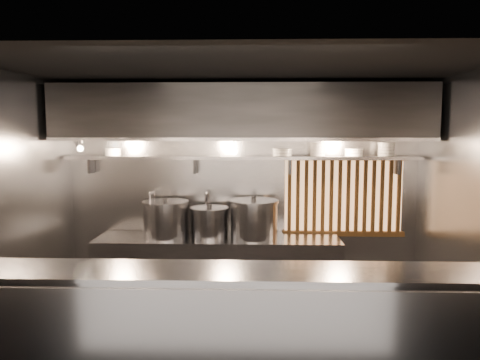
# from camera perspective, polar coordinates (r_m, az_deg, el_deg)

# --- Properties ---
(floor) EXTENTS (4.50, 4.50, 0.00)m
(floor) POSITION_cam_1_polar(r_m,az_deg,el_deg) (5.06, -0.15, -19.99)
(floor) COLOR black
(floor) RESTS_ON ground
(ceiling) EXTENTS (4.50, 4.50, 0.00)m
(ceiling) POSITION_cam_1_polar(r_m,az_deg,el_deg) (4.57, -0.16, 13.33)
(ceiling) COLOR black
(ceiling) RESTS_ON wall_back
(wall_back) EXTENTS (4.50, 0.00, 4.50)m
(wall_back) POSITION_cam_1_polar(r_m,az_deg,el_deg) (6.10, 0.33, -1.64)
(wall_back) COLOR gray
(wall_back) RESTS_ON floor
(wall_left) EXTENTS (0.00, 3.00, 3.00)m
(wall_left) POSITION_cam_1_polar(r_m,az_deg,el_deg) (5.20, -25.82, -3.63)
(wall_left) COLOR gray
(wall_left) RESTS_ON floor
(wall_right) EXTENTS (0.00, 3.00, 3.00)m
(wall_right) POSITION_cam_1_polar(r_m,az_deg,el_deg) (5.07, 26.27, -3.91)
(wall_right) COLOR gray
(wall_right) RESTS_ON floor
(serving_counter) EXTENTS (4.50, 0.56, 1.13)m
(serving_counter) POSITION_cam_1_polar(r_m,az_deg,el_deg) (3.95, -0.66, -18.76)
(serving_counter) COLOR #939398
(serving_counter) RESTS_ON floor
(cooking_bench) EXTENTS (3.00, 0.70, 0.90)m
(cooking_bench) POSITION_cam_1_polar(r_m,az_deg,el_deg) (5.96, -2.71, -11.21)
(cooking_bench) COLOR #939398
(cooking_bench) RESTS_ON floor
(bowl_shelf) EXTENTS (4.40, 0.34, 0.04)m
(bowl_shelf) POSITION_cam_1_polar(r_m,az_deg,el_deg) (5.87, 0.29, 2.76)
(bowl_shelf) COLOR #939398
(bowl_shelf) RESTS_ON wall_back
(exhaust_hood) EXTENTS (4.40, 0.81, 0.65)m
(exhaust_hood) POSITION_cam_1_polar(r_m,az_deg,el_deg) (5.64, 0.23, 8.15)
(exhaust_hood) COLOR #2D2D30
(exhaust_hood) RESTS_ON ceiling
(wood_screen) EXTENTS (1.56, 0.09, 1.04)m
(wood_screen) POSITION_cam_1_polar(r_m,az_deg,el_deg) (6.16, 12.51, -1.90)
(wood_screen) COLOR #EDA96A
(wood_screen) RESTS_ON wall_back
(faucet_left) EXTENTS (0.04, 0.30, 0.50)m
(faucet_left) POSITION_cam_1_polar(r_m,az_deg,el_deg) (6.12, -10.55, -2.61)
(faucet_left) COLOR silver
(faucet_left) RESTS_ON wall_back
(faucet_right) EXTENTS (0.04, 0.30, 0.50)m
(faucet_right) POSITION_cam_1_polar(r_m,az_deg,el_deg) (6.01, -4.00, -2.68)
(faucet_right) COLOR silver
(faucet_right) RESTS_ON wall_back
(heat_lamp) EXTENTS (0.25, 0.35, 0.20)m
(heat_lamp) POSITION_cam_1_polar(r_m,az_deg,el_deg) (5.77, -19.10, 4.22)
(heat_lamp) COLOR #939398
(heat_lamp) RESTS_ON exhaust_hood
(pendant_bulb) EXTENTS (0.09, 0.09, 0.19)m
(pendant_bulb) POSITION_cam_1_polar(r_m,az_deg,el_deg) (5.75, -0.74, 3.51)
(pendant_bulb) COLOR #2D2D30
(pendant_bulb) RESTS_ON exhaust_hood
(stock_pot_left) EXTENTS (0.49, 0.49, 0.41)m
(stock_pot_left) POSITION_cam_1_polar(r_m,az_deg,el_deg) (5.83, -3.75, -5.13)
(stock_pot_left) COLOR #939398
(stock_pot_left) RESTS_ON cooking_bench
(stock_pot_mid) EXTENTS (0.64, 0.64, 0.49)m
(stock_pot_mid) POSITION_cam_1_polar(r_m,az_deg,el_deg) (5.86, -9.04, -4.72)
(stock_pot_mid) COLOR #939398
(stock_pot_mid) RESTS_ON cooking_bench
(stock_pot_right) EXTENTS (0.63, 0.63, 0.51)m
(stock_pot_right) POSITION_cam_1_polar(r_m,az_deg,el_deg) (5.76, 1.70, -4.76)
(stock_pot_right) COLOR #939398
(stock_pot_right) RESTS_ON cooking_bench
(bowl_stack_0) EXTENTS (0.21, 0.21, 0.09)m
(bowl_stack_0) POSITION_cam_1_polar(r_m,az_deg,el_deg) (6.13, -15.21, 3.32)
(bowl_stack_0) COLOR white
(bowl_stack_0) RESTS_ON bowl_shelf
(bowl_stack_1) EXTENTS (0.25, 0.25, 0.09)m
(bowl_stack_1) POSITION_cam_1_polar(r_m,az_deg,el_deg) (5.87, 5.17, 3.39)
(bowl_stack_1) COLOR white
(bowl_stack_1) RESTS_ON bowl_shelf
(bowl_stack_2) EXTENTS (0.20, 0.20, 0.17)m
(bowl_stack_2) POSITION_cam_1_polar(r_m,az_deg,el_deg) (5.91, 9.45, 3.72)
(bowl_stack_2) COLOR white
(bowl_stack_2) RESTS_ON bowl_shelf
(bowl_stack_3) EXTENTS (0.23, 0.23, 0.09)m
(bowl_stack_3) POSITION_cam_1_polar(r_m,az_deg,el_deg) (5.99, 13.69, 3.30)
(bowl_stack_3) COLOR white
(bowl_stack_3) RESTS_ON bowl_shelf
(bowl_stack_4) EXTENTS (0.21, 0.21, 0.17)m
(bowl_stack_4) POSITION_cam_1_polar(r_m,az_deg,el_deg) (6.08, 17.38, 3.59)
(bowl_stack_4) COLOR white
(bowl_stack_4) RESTS_ON bowl_shelf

